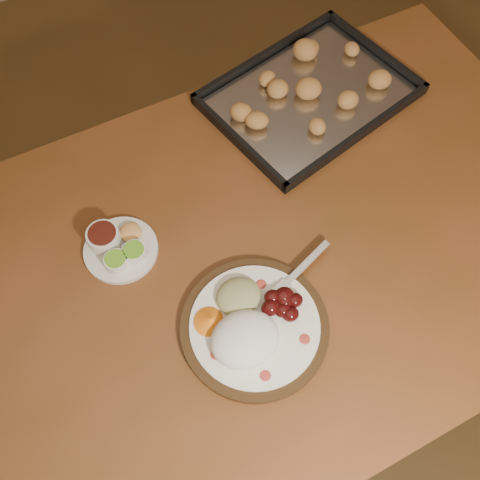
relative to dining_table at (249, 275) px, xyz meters
name	(u,v)px	position (x,y,z in m)	size (l,w,h in m)	color
ground	(164,384)	(-0.27, 0.02, -0.65)	(4.00, 4.00, 0.00)	brown
dining_table	(249,275)	(0.00, 0.00, 0.00)	(1.56, 1.00, 0.75)	brown
dinner_plate	(252,326)	(-0.06, -0.14, 0.12)	(0.34, 0.27, 0.06)	#321E0D
condiment_saucer	(118,247)	(-0.24, 0.11, 0.12)	(0.15, 0.15, 0.05)	silver
baking_tray	(310,94)	(0.29, 0.32, 0.11)	(0.52, 0.44, 0.05)	black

